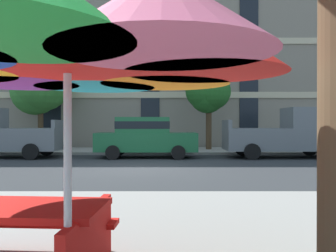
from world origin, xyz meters
name	(u,v)px	position (x,y,z in m)	size (l,w,h in m)	color
ground_plane	(135,169)	(0.00, 0.00, 0.00)	(120.00, 120.00, 0.00)	#2D3033
sidewalk_far	(147,151)	(0.00, 6.80, 0.06)	(56.00, 3.60, 0.12)	#9E998E
apartment_building	(153,18)	(0.00, 14.99, 9.60)	(40.95, 12.08, 19.20)	gray
sedan_green	(144,136)	(0.07, 3.70, 0.95)	(4.40, 1.98, 1.78)	#195933
pickup_gray_midblock	(287,134)	(6.36, 3.70, 1.03)	(5.10, 2.12, 2.20)	slate
street_tree_left	(38,84)	(-5.94, 7.36, 3.67)	(3.24, 3.38, 5.42)	#4C3823
street_tree_middle	(206,93)	(3.18, 6.89, 3.13)	(2.40, 2.13, 4.23)	#4C3823
patio_umbrella	(66,42)	(0.31, -9.00, 2.11)	(3.27, 3.27, 2.41)	silver
picnic_table	(2,237)	(-0.42, -8.46, 0.49)	(1.89, 1.63, 0.77)	red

